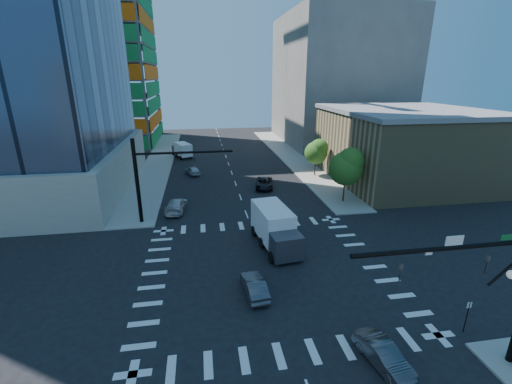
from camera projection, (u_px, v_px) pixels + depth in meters
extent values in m
plane|color=black|center=(266.00, 270.00, 27.99)|extent=(160.00, 160.00, 0.00)
cube|color=silver|center=(266.00, 270.00, 27.99)|extent=(20.00, 20.00, 0.01)
cube|color=#999891|center=(290.00, 156.00, 67.23)|extent=(5.00, 60.00, 0.15)
cube|color=#999891|center=(159.00, 161.00, 63.42)|extent=(5.00, 60.00, 0.15)
cube|color=#9B988B|center=(12.00, 171.00, 45.79)|extent=(30.00, 30.00, 6.00)
cube|color=#18843D|center=(148.00, 31.00, 75.71)|extent=(0.12, 24.00, 49.00)
cube|color=#DB600C|center=(67.00, 21.00, 62.01)|extent=(24.00, 0.12, 49.00)
cube|color=#8D7B52|center=(404.00, 147.00, 50.74)|extent=(20.00, 22.00, 10.00)
cube|color=slate|center=(409.00, 111.00, 49.03)|extent=(20.50, 22.50, 0.60)
cube|color=slate|center=(337.00, 80.00, 78.96)|extent=(24.00, 30.00, 28.00)
cylinder|color=black|center=(453.00, 248.00, 15.80)|extent=(10.00, 0.24, 0.24)
imported|color=black|center=(486.00, 265.00, 16.46)|extent=(0.16, 0.20, 1.00)
imported|color=black|center=(400.00, 273.00, 15.78)|extent=(0.16, 0.20, 1.00)
cube|color=white|center=(454.00, 241.00, 15.69)|extent=(0.90, 0.04, 0.50)
cube|color=#0E6328|center=(511.00, 237.00, 16.16)|extent=(1.10, 0.04, 0.28)
sphere|color=white|center=(511.00, 275.00, 17.28)|extent=(0.44, 0.44, 0.44)
cylinder|color=black|center=(137.00, 182.00, 35.47)|extent=(0.40, 0.40, 9.00)
cylinder|color=black|center=(184.00, 153.00, 35.30)|extent=(10.00, 0.24, 0.24)
imported|color=black|center=(195.00, 163.00, 35.81)|extent=(0.16, 0.20, 1.00)
cylinder|color=#382316|center=(344.00, 192.00, 42.56)|extent=(0.20, 0.20, 2.27)
sphere|color=#1D4D14|center=(346.00, 168.00, 41.56)|extent=(4.16, 4.16, 4.16)
sphere|color=#497E2A|center=(351.00, 161.00, 41.03)|extent=(3.25, 3.25, 3.25)
cylinder|color=#382316|center=(315.00, 169.00, 53.87)|extent=(0.20, 0.20, 1.92)
sphere|color=#1D4D14|center=(316.00, 153.00, 53.02)|extent=(3.52, 3.52, 3.52)
sphere|color=#497E2A|center=(319.00, 148.00, 52.54)|extent=(2.75, 2.75, 2.75)
cylinder|color=black|center=(466.00, 317.00, 20.86)|extent=(0.06, 0.06, 2.20)
cube|color=silver|center=(469.00, 305.00, 20.57)|extent=(0.30, 0.03, 0.40)
imported|color=#45464A|center=(383.00, 355.00, 18.67)|extent=(2.16, 4.10, 1.29)
imported|color=black|center=(264.00, 183.00, 48.21)|extent=(3.20, 5.32, 1.38)
imported|color=#BABABA|center=(176.00, 205.00, 39.88)|extent=(2.65, 5.27, 1.47)
imported|color=#ABAEB3|center=(193.00, 171.00, 54.74)|extent=(2.80, 4.20, 1.33)
imported|color=#46454A|center=(254.00, 286.00, 24.74)|extent=(1.71, 4.06, 1.30)
cube|color=white|center=(276.00, 226.00, 31.05)|extent=(3.31, 5.82, 2.88)
cube|color=#3A3940|center=(276.00, 234.00, 31.28)|extent=(2.77, 2.29, 2.11)
cube|color=white|center=(181.00, 148.00, 66.22)|extent=(3.68, 4.92, 2.31)
cube|color=#3A3940|center=(182.00, 151.00, 66.41)|extent=(2.50, 2.26, 1.69)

